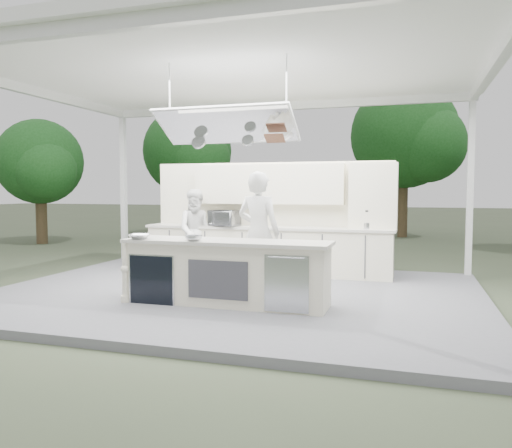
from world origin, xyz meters
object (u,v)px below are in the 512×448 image
(head_chef, at_px, (259,233))
(sous_chef, at_px, (197,231))
(demo_island, at_px, (225,272))
(back_counter, at_px, (266,250))

(head_chef, xyz_separation_m, sous_chef, (-1.79, 1.59, -0.14))
(demo_island, distance_m, sous_chef, 2.93)
(demo_island, relative_size, sous_chef, 1.82)
(back_counter, height_order, head_chef, head_chef)
(back_counter, bearing_deg, demo_island, -86.37)
(demo_island, bearing_deg, head_chef, 73.77)
(demo_island, distance_m, head_chef, 1.05)
(sous_chef, bearing_deg, head_chef, -64.13)
(demo_island, xyz_separation_m, back_counter, (-0.18, 2.81, 0.00))
(demo_island, xyz_separation_m, head_chef, (0.25, 0.88, 0.52))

